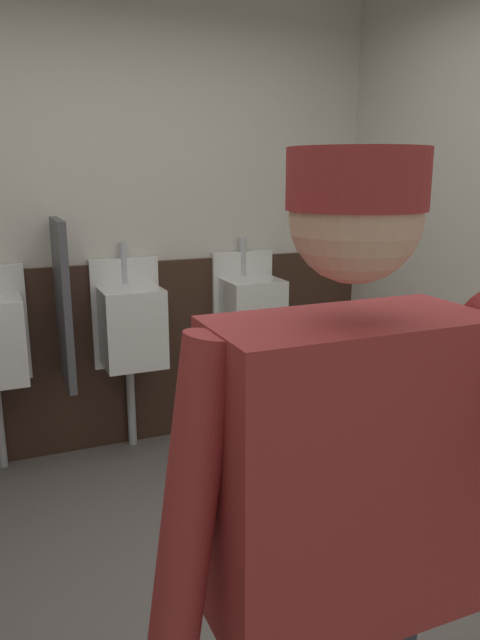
% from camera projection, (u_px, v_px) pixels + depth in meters
% --- Properties ---
extents(wall_back, '(3.88, 0.12, 2.87)m').
position_uv_depth(wall_back, '(106.00, 207.00, 3.47)').
color(wall_back, beige).
rests_on(wall_back, ground_plane).
extents(wainscot_band_back, '(3.28, 0.03, 1.12)m').
position_uv_depth(wainscot_band_back, '(116.00, 356.00, 3.62)').
color(wainscot_band_back, '#382319').
rests_on(wainscot_band_back, ground_plane).
extents(urinal_middle, '(0.40, 0.34, 1.24)m').
position_uv_depth(urinal_middle, '(131.00, 325.00, 3.46)').
color(urinal_middle, white).
rests_on(urinal_middle, ground_plane).
extents(urinal_right, '(0.40, 0.34, 1.24)m').
position_uv_depth(urinal_right, '(250.00, 314.00, 3.75)').
color(urinal_right, white).
rests_on(urinal_right, ground_plane).
extents(privacy_divider_panel, '(0.04, 0.40, 0.90)m').
position_uv_depth(privacy_divider_panel, '(63.00, 304.00, 3.22)').
color(privacy_divider_panel, '#4C4C51').
extents(person, '(0.72, 0.60, 1.68)m').
position_uv_depth(person, '(344.00, 525.00, 1.13)').
color(person, '#2D3342').
rests_on(person, ground_plane).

